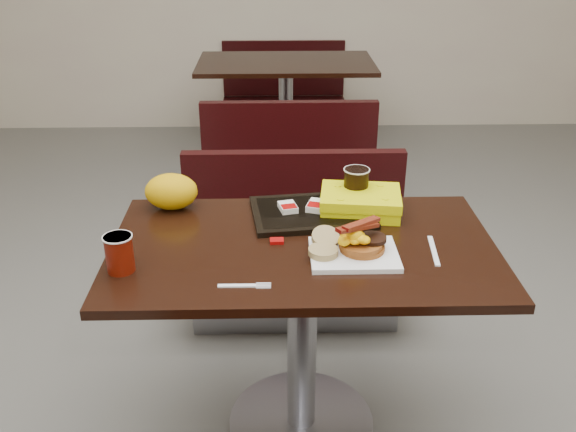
{
  "coord_description": "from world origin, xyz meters",
  "views": [
    {
      "loc": [
        -0.09,
        -1.73,
        1.7
      ],
      "look_at": [
        -0.05,
        0.06,
        0.82
      ],
      "focal_mm": 39.43,
      "sensor_mm": 36.0,
      "label": 1
    }
  ],
  "objects_px": {
    "pancake_stack": "(362,245)",
    "coffee_cup_far": "(356,185)",
    "hashbrown_sleeve_right": "(317,206)",
    "table_far": "(286,115)",
    "coffee_cup_near": "(119,254)",
    "fork": "(237,286)",
    "bench_far_n": "(284,91)",
    "knife": "(434,251)",
    "bench_far_s": "(288,151)",
    "platter": "(354,254)",
    "hashbrown_sleeve_left": "(288,207)",
    "table_near": "(302,342)",
    "bench_near_n": "(295,246)",
    "paper_bag": "(171,191)",
    "tray": "(312,213)",
    "clamshell": "(360,202)"
  },
  "relations": [
    {
      "from": "bench_near_n",
      "to": "paper_bag",
      "type": "distance_m",
      "value": 0.76
    },
    {
      "from": "bench_far_n",
      "to": "paper_bag",
      "type": "relative_size",
      "value": 5.5
    },
    {
      "from": "table_far",
      "to": "hashbrown_sleeve_left",
      "type": "bearing_deg",
      "value": -91.04
    },
    {
      "from": "table_near",
      "to": "bench_far_n",
      "type": "distance_m",
      "value": 3.3
    },
    {
      "from": "pancake_stack",
      "to": "knife",
      "type": "distance_m",
      "value": 0.22
    },
    {
      "from": "tray",
      "to": "paper_bag",
      "type": "xyz_separation_m",
      "value": [
        -0.48,
        0.07,
        0.05
      ]
    },
    {
      "from": "tray",
      "to": "hashbrown_sleeve_left",
      "type": "xyz_separation_m",
      "value": [
        -0.08,
        0.0,
        0.02
      ]
    },
    {
      "from": "hashbrown_sleeve_left",
      "to": "table_near",
      "type": "bearing_deg",
      "value": -92.24
    },
    {
      "from": "bench_far_n",
      "to": "fork",
      "type": "distance_m",
      "value": 3.57
    },
    {
      "from": "table_far",
      "to": "paper_bag",
      "type": "distance_m",
      "value": 2.41
    },
    {
      "from": "coffee_cup_near",
      "to": "hashbrown_sleeve_right",
      "type": "relative_size",
      "value": 1.36
    },
    {
      "from": "hashbrown_sleeve_right",
      "to": "table_far",
      "type": "bearing_deg",
      "value": 109.52
    },
    {
      "from": "coffee_cup_near",
      "to": "fork",
      "type": "relative_size",
      "value": 0.76
    },
    {
      "from": "platter",
      "to": "coffee_cup_far",
      "type": "xyz_separation_m",
      "value": [
        0.05,
        0.37,
        0.07
      ]
    },
    {
      "from": "knife",
      "to": "hashbrown_sleeve_right",
      "type": "bearing_deg",
      "value": -123.1
    },
    {
      "from": "pancake_stack",
      "to": "coffee_cup_far",
      "type": "distance_m",
      "value": 0.35
    },
    {
      "from": "coffee_cup_far",
      "to": "table_far",
      "type": "bearing_deg",
      "value": 94.85
    },
    {
      "from": "hashbrown_sleeve_right",
      "to": "paper_bag",
      "type": "height_order",
      "value": "paper_bag"
    },
    {
      "from": "fork",
      "to": "tray",
      "type": "bearing_deg",
      "value": 62.65
    },
    {
      "from": "coffee_cup_near",
      "to": "knife",
      "type": "distance_m",
      "value": 0.94
    },
    {
      "from": "bench_far_s",
      "to": "bench_far_n",
      "type": "distance_m",
      "value": 1.4
    },
    {
      "from": "paper_bag",
      "to": "hashbrown_sleeve_left",
      "type": "bearing_deg",
      "value": -9.13
    },
    {
      "from": "bench_far_s",
      "to": "platter",
      "type": "height_order",
      "value": "platter"
    },
    {
      "from": "table_far",
      "to": "bench_far_s",
      "type": "height_order",
      "value": "table_far"
    },
    {
      "from": "pancake_stack",
      "to": "clamshell",
      "type": "relative_size",
      "value": 0.51
    },
    {
      "from": "bench_far_n",
      "to": "clamshell",
      "type": "height_order",
      "value": "clamshell"
    },
    {
      "from": "bench_far_n",
      "to": "knife",
      "type": "bearing_deg",
      "value": -83.25
    },
    {
      "from": "coffee_cup_far",
      "to": "pancake_stack",
      "type": "bearing_deg",
      "value": -93.53
    },
    {
      "from": "pancake_stack",
      "to": "hashbrown_sleeve_right",
      "type": "distance_m",
      "value": 0.31
    },
    {
      "from": "table_near",
      "to": "bench_near_n",
      "type": "bearing_deg",
      "value": 90.0
    },
    {
      "from": "bench_far_s",
      "to": "coffee_cup_near",
      "type": "xyz_separation_m",
      "value": [
        -0.53,
        -2.04,
        0.45
      ]
    },
    {
      "from": "pancake_stack",
      "to": "table_near",
      "type": "bearing_deg",
      "value": 159.61
    },
    {
      "from": "fork",
      "to": "tray",
      "type": "xyz_separation_m",
      "value": [
        0.23,
        0.45,
        0.01
      ]
    },
    {
      "from": "hashbrown_sleeve_right",
      "to": "bench_near_n",
      "type": "bearing_deg",
      "value": 114.86
    },
    {
      "from": "coffee_cup_far",
      "to": "paper_bag",
      "type": "bearing_deg",
      "value": -179.19
    },
    {
      "from": "pancake_stack",
      "to": "tray",
      "type": "distance_m",
      "value": 0.3
    },
    {
      "from": "bench_far_n",
      "to": "paper_bag",
      "type": "bearing_deg",
      "value": -98.36
    },
    {
      "from": "bench_far_s",
      "to": "bench_near_n",
      "type": "bearing_deg",
      "value": -90.0
    },
    {
      "from": "table_far",
      "to": "hashbrown_sleeve_left",
      "type": "relative_size",
      "value": 16.09
    },
    {
      "from": "coffee_cup_far",
      "to": "paper_bag",
      "type": "distance_m",
      "value": 0.64
    },
    {
      "from": "bench_far_s",
      "to": "clamshell",
      "type": "xyz_separation_m",
      "value": [
        0.21,
        -1.67,
        0.43
      ]
    },
    {
      "from": "fork",
      "to": "hashbrown_sleeve_right",
      "type": "bearing_deg",
      "value": 61.57
    },
    {
      "from": "tray",
      "to": "paper_bag",
      "type": "height_order",
      "value": "paper_bag"
    },
    {
      "from": "coffee_cup_near",
      "to": "tray",
      "type": "relative_size",
      "value": 0.28
    },
    {
      "from": "tray",
      "to": "clamshell",
      "type": "xyz_separation_m",
      "value": [
        0.17,
        0.02,
        0.03
      ]
    },
    {
      "from": "table_near",
      "to": "hashbrown_sleeve_right",
      "type": "distance_m",
      "value": 0.46
    },
    {
      "from": "bench_far_s",
      "to": "platter",
      "type": "xyz_separation_m",
      "value": [
        0.15,
        -1.98,
        0.4
      ]
    },
    {
      "from": "table_near",
      "to": "tray",
      "type": "xyz_separation_m",
      "value": [
        0.04,
        0.21,
        0.38
      ]
    },
    {
      "from": "bench_far_n",
      "to": "tray",
      "type": "height_order",
      "value": "tray"
    },
    {
      "from": "table_far",
      "to": "bench_far_n",
      "type": "xyz_separation_m",
      "value": [
        0.0,
        0.7,
        -0.02
      ]
    }
  ]
}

